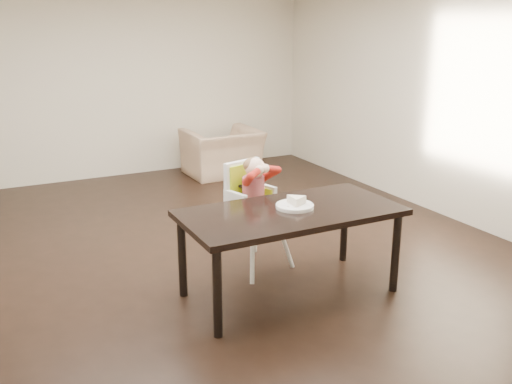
{
  "coord_description": "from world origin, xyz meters",
  "views": [
    {
      "loc": [
        -1.94,
        -4.84,
        2.23
      ],
      "look_at": [
        0.16,
        -0.72,
        0.84
      ],
      "focal_mm": 40.0,
      "sensor_mm": 36.0,
      "label": 1
    }
  ],
  "objects": [
    {
      "name": "ground",
      "position": [
        0.0,
        0.0,
        0.0
      ],
      "size": [
        7.0,
        7.0,
        0.0
      ],
      "primitive_type": "plane",
      "color": "black",
      "rests_on": "ground"
    },
    {
      "name": "room_walls",
      "position": [
        0.0,
        0.0,
        1.86
      ],
      "size": [
        6.02,
        7.02,
        2.71
      ],
      "color": "beige",
      "rests_on": "ground"
    },
    {
      "name": "dining_table",
      "position": [
        0.32,
        -1.03,
        0.67
      ],
      "size": [
        1.8,
        0.9,
        0.75
      ],
      "color": "black",
      "rests_on": "ground"
    },
    {
      "name": "high_chair",
      "position": [
        0.29,
        -0.38,
        0.75
      ],
      "size": [
        0.55,
        0.55,
        1.06
      ],
      "rotation": [
        0.0,
        0.0,
        0.28
      ],
      "color": "white",
      "rests_on": "ground"
    },
    {
      "name": "plate",
      "position": [
        0.39,
        -0.99,
        0.78
      ],
      "size": [
        0.32,
        0.32,
        0.09
      ],
      "rotation": [
        0.0,
        0.0,
        0.0
      ],
      "color": "white",
      "rests_on": "dining_table"
    },
    {
      "name": "armchair",
      "position": [
        1.39,
        2.8,
        0.46
      ],
      "size": [
        1.06,
        0.7,
        0.92
      ],
      "primitive_type": "imported",
      "rotation": [
        0.0,
        0.0,
        3.16
      ],
      "color": "tan",
      "rests_on": "ground"
    }
  ]
}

